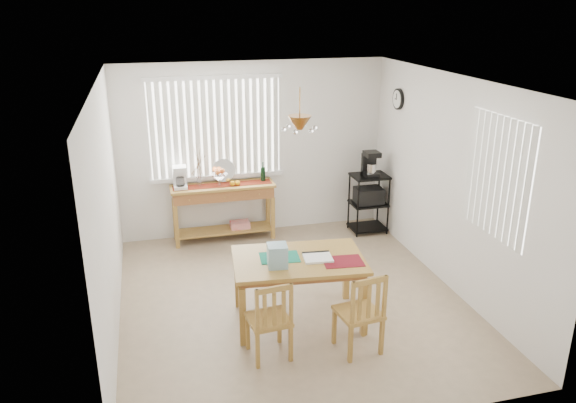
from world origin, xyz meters
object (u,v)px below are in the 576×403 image
object	(u,v)px
wire_cart	(369,198)
chair_right	(360,313)
sideboard	(224,199)
chair_left	(270,320)
dining_table	(299,266)
cart_items	(370,164)

from	to	relation	value
wire_cart	chair_right	size ratio (longest dim) A/B	1.02
sideboard	chair_left	bearing A→B (deg)	-90.09
dining_table	cart_items	bearing A→B (deg)	52.24
cart_items	dining_table	xyz separation A→B (m)	(-1.73, -2.24, -0.41)
cart_items	chair_left	xyz separation A→B (m)	(-2.20, -2.85, -0.66)
sideboard	chair_right	world-z (taller)	chair_right
sideboard	cart_items	world-z (taller)	cart_items
sideboard	wire_cart	size ratio (longest dim) A/B	1.66
chair_left	wire_cart	bearing A→B (deg)	52.28
wire_cart	chair_left	size ratio (longest dim) A/B	1.05
sideboard	wire_cart	bearing A→B (deg)	-6.59
sideboard	dining_table	world-z (taller)	sideboard
cart_items	chair_left	bearing A→B (deg)	-127.62
sideboard	cart_items	size ratio (longest dim) A/B	4.04
cart_items	dining_table	distance (m)	2.86
chair_left	chair_right	size ratio (longest dim) A/B	0.97
chair_right	cart_items	bearing A→B (deg)	66.52
sideboard	dining_table	size ratio (longest dim) A/B	1.01
sideboard	wire_cart	distance (m)	2.21
wire_cart	sideboard	bearing A→B (deg)	173.41
wire_cart	dining_table	world-z (taller)	wire_cart
dining_table	sideboard	bearing A→B (deg)	100.45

